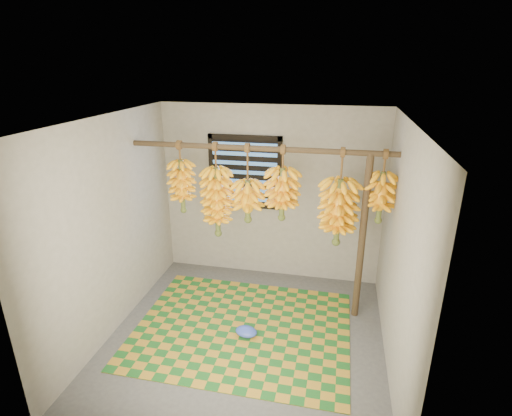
% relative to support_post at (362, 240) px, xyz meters
% --- Properties ---
extents(floor, '(3.00, 3.00, 0.01)m').
position_rel_support_post_xyz_m(floor, '(-1.20, -0.70, -1.00)').
color(floor, '#474747').
rests_on(floor, ground).
extents(ceiling, '(3.00, 3.00, 0.01)m').
position_rel_support_post_xyz_m(ceiling, '(-1.20, -0.70, 1.40)').
color(ceiling, silver).
rests_on(ceiling, wall_back).
extents(wall_back, '(3.00, 0.01, 2.40)m').
position_rel_support_post_xyz_m(wall_back, '(-1.20, 0.80, 0.20)').
color(wall_back, gray).
rests_on(wall_back, floor).
extents(wall_left, '(0.01, 3.00, 2.40)m').
position_rel_support_post_xyz_m(wall_left, '(-2.71, -0.70, 0.20)').
color(wall_left, gray).
rests_on(wall_left, floor).
extents(wall_right, '(0.01, 3.00, 2.40)m').
position_rel_support_post_xyz_m(wall_right, '(0.30, -0.70, 0.20)').
color(wall_right, gray).
rests_on(wall_right, floor).
extents(window, '(1.00, 0.04, 1.00)m').
position_rel_support_post_xyz_m(window, '(-1.55, 0.78, 0.50)').
color(window, black).
rests_on(window, wall_back).
extents(hanging_pole, '(3.00, 0.06, 0.06)m').
position_rel_support_post_xyz_m(hanging_pole, '(-1.20, 0.00, 1.00)').
color(hanging_pole, '#483521').
rests_on(hanging_pole, wall_left).
extents(support_post, '(0.08, 0.08, 2.00)m').
position_rel_support_post_xyz_m(support_post, '(0.00, 0.00, 0.00)').
color(support_post, '#483521').
rests_on(support_post, floor).
extents(woven_mat, '(2.43, 1.95, 0.01)m').
position_rel_support_post_xyz_m(woven_mat, '(-1.27, -0.55, -0.99)').
color(woven_mat, '#1B5E20').
rests_on(woven_mat, floor).
extents(plastic_bag, '(0.28, 0.22, 0.10)m').
position_rel_support_post_xyz_m(plastic_bag, '(-1.20, -0.67, -0.94)').
color(plastic_bag, blue).
rests_on(plastic_bag, woven_mat).
extents(banana_bunch_a, '(0.32, 0.32, 0.87)m').
position_rel_support_post_xyz_m(banana_bunch_a, '(-2.14, 0.00, 0.50)').
color(banana_bunch_a, brown).
rests_on(banana_bunch_a, hanging_pole).
extents(banana_bunch_b, '(0.36, 0.36, 1.14)m').
position_rel_support_post_xyz_m(banana_bunch_b, '(-1.70, 0.00, 0.33)').
color(banana_bunch_b, brown).
rests_on(banana_bunch_b, hanging_pole).
extents(banana_bunch_c, '(0.37, 0.37, 0.93)m').
position_rel_support_post_xyz_m(banana_bunch_c, '(-1.33, 0.00, 0.37)').
color(banana_bunch_c, brown).
rests_on(banana_bunch_c, hanging_pole).
extents(banana_bunch_d, '(0.37, 0.37, 0.87)m').
position_rel_support_post_xyz_m(banana_bunch_d, '(-0.93, -0.00, 0.49)').
color(banana_bunch_d, brown).
rests_on(banana_bunch_d, hanging_pole).
extents(banana_bunch_e, '(0.42, 0.42, 1.12)m').
position_rel_support_post_xyz_m(banana_bunch_e, '(-0.29, 0.00, 0.31)').
color(banana_bunch_e, brown).
rests_on(banana_bunch_e, hanging_pole).
extents(banana_bunch_f, '(0.33, 0.33, 0.82)m').
position_rel_support_post_xyz_m(banana_bunch_f, '(0.15, 0.00, 0.52)').
color(banana_bunch_f, brown).
rests_on(banana_bunch_f, hanging_pole).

